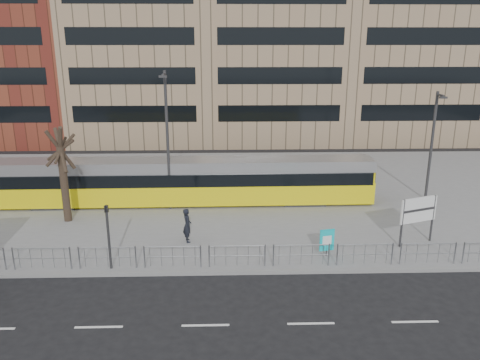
{
  "coord_description": "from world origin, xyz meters",
  "views": [
    {
      "loc": [
        -1.14,
        -19.38,
        10.25
      ],
      "look_at": [
        -0.41,
        6.0,
        2.76
      ],
      "focal_mm": 35.0,
      "sensor_mm": 36.0,
      "label": 1
    }
  ],
  "objects_px": {
    "traffic_light_west": "(108,229)",
    "lamp_post_west": "(167,136)",
    "bare_tree": "(58,123)",
    "pedestrian": "(187,225)",
    "ad_panel": "(327,241)",
    "tram": "(181,181)",
    "lamp_post_east": "(432,142)",
    "station_sign": "(418,212)"
  },
  "relations": [
    {
      "from": "traffic_light_west",
      "to": "lamp_post_west",
      "type": "bearing_deg",
      "value": 85.25
    },
    {
      "from": "bare_tree",
      "to": "pedestrian",
      "type": "bearing_deg",
      "value": -23.9
    },
    {
      "from": "ad_panel",
      "to": "tram",
      "type": "bearing_deg",
      "value": 122.21
    },
    {
      "from": "tram",
      "to": "lamp_post_west",
      "type": "height_order",
      "value": "lamp_post_west"
    },
    {
      "from": "tram",
      "to": "lamp_post_east",
      "type": "height_order",
      "value": "lamp_post_east"
    },
    {
      "from": "tram",
      "to": "ad_panel",
      "type": "height_order",
      "value": "tram"
    },
    {
      "from": "station_sign",
      "to": "ad_panel",
      "type": "xyz_separation_m",
      "value": [
        -4.95,
        -1.32,
        -0.95
      ]
    },
    {
      "from": "bare_tree",
      "to": "lamp_post_west",
      "type": "bearing_deg",
      "value": 17.8
    },
    {
      "from": "pedestrian",
      "to": "lamp_post_west",
      "type": "xyz_separation_m",
      "value": [
        -1.49,
        5.1,
        3.73
      ]
    },
    {
      "from": "station_sign",
      "to": "traffic_light_west",
      "type": "relative_size",
      "value": 0.82
    },
    {
      "from": "traffic_light_west",
      "to": "lamp_post_east",
      "type": "xyz_separation_m",
      "value": [
        18.72,
        9.38,
        1.97
      ]
    },
    {
      "from": "pedestrian",
      "to": "bare_tree",
      "type": "height_order",
      "value": "bare_tree"
    },
    {
      "from": "traffic_light_west",
      "to": "lamp_post_west",
      "type": "relative_size",
      "value": 0.36
    },
    {
      "from": "ad_panel",
      "to": "lamp_post_east",
      "type": "xyz_separation_m",
      "value": [
        8.44,
        8.36,
        3.13
      ]
    },
    {
      "from": "ad_panel",
      "to": "bare_tree",
      "type": "xyz_separation_m",
      "value": [
        -14.25,
        5.16,
        4.96
      ]
    },
    {
      "from": "pedestrian",
      "to": "traffic_light_west",
      "type": "xyz_separation_m",
      "value": [
        -3.33,
        -2.96,
        1.06
      ]
    },
    {
      "from": "ad_panel",
      "to": "lamp_post_west",
      "type": "height_order",
      "value": "lamp_post_west"
    },
    {
      "from": "pedestrian",
      "to": "bare_tree",
      "type": "distance_m",
      "value": 9.34
    },
    {
      "from": "pedestrian",
      "to": "traffic_light_west",
      "type": "height_order",
      "value": "traffic_light_west"
    },
    {
      "from": "lamp_post_west",
      "to": "traffic_light_west",
      "type": "bearing_deg",
      "value": -102.88
    },
    {
      "from": "pedestrian",
      "to": "lamp_post_west",
      "type": "height_order",
      "value": "lamp_post_west"
    },
    {
      "from": "lamp_post_east",
      "to": "pedestrian",
      "type": "bearing_deg",
      "value": -157.33
    },
    {
      "from": "tram",
      "to": "bare_tree",
      "type": "bearing_deg",
      "value": -155.82
    },
    {
      "from": "lamp_post_west",
      "to": "lamp_post_east",
      "type": "distance_m",
      "value": 16.95
    },
    {
      "from": "pedestrian",
      "to": "traffic_light_west",
      "type": "distance_m",
      "value": 4.58
    },
    {
      "from": "tram",
      "to": "traffic_light_west",
      "type": "height_order",
      "value": "traffic_light_west"
    },
    {
      "from": "ad_panel",
      "to": "pedestrian",
      "type": "relative_size",
      "value": 0.76
    },
    {
      "from": "station_sign",
      "to": "bare_tree",
      "type": "xyz_separation_m",
      "value": [
        -19.2,
        3.85,
        4.02
      ]
    },
    {
      "from": "traffic_light_west",
      "to": "station_sign",
      "type": "bearing_deg",
      "value": 16.88
    },
    {
      "from": "ad_panel",
      "to": "lamp_post_west",
      "type": "relative_size",
      "value": 0.16
    },
    {
      "from": "station_sign",
      "to": "lamp_post_east",
      "type": "height_order",
      "value": "lamp_post_east"
    },
    {
      "from": "station_sign",
      "to": "pedestrian",
      "type": "distance_m",
      "value": 11.95
    },
    {
      "from": "ad_panel",
      "to": "lamp_post_east",
      "type": "distance_m",
      "value": 12.28
    },
    {
      "from": "tram",
      "to": "bare_tree",
      "type": "height_order",
      "value": "bare_tree"
    },
    {
      "from": "tram",
      "to": "station_sign",
      "type": "distance_m",
      "value": 14.5
    },
    {
      "from": "pedestrian",
      "to": "bare_tree",
      "type": "bearing_deg",
      "value": 51.48
    },
    {
      "from": "station_sign",
      "to": "bare_tree",
      "type": "distance_m",
      "value": 19.99
    },
    {
      "from": "lamp_post_west",
      "to": "pedestrian",
      "type": "bearing_deg",
      "value": -73.73
    },
    {
      "from": "bare_tree",
      "to": "station_sign",
      "type": "bearing_deg",
      "value": -11.33
    },
    {
      "from": "pedestrian",
      "to": "lamp_post_east",
      "type": "bearing_deg",
      "value": -81.95
    },
    {
      "from": "traffic_light_west",
      "to": "bare_tree",
      "type": "relative_size",
      "value": 0.4
    },
    {
      "from": "station_sign",
      "to": "pedestrian",
      "type": "height_order",
      "value": "station_sign"
    }
  ]
}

